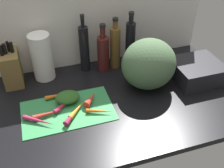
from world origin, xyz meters
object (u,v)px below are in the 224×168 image
(bottle_2, at_px, (115,47))
(winter_squash, at_px, (149,64))
(carrot_2, at_px, (61,95))
(carrot_7, at_px, (100,111))
(carrot_0, at_px, (39,121))
(carrot_1, at_px, (48,114))
(carrot_6, at_px, (67,102))
(carrot_3, at_px, (72,116))
(bottle_0, at_px, (84,48))
(knife_block, at_px, (11,67))
(dish_rack, at_px, (196,71))
(carrot_4, at_px, (77,109))
(bottle_1, at_px, (103,53))
(paper_towel_roll, at_px, (42,57))
(carrot_5, at_px, (91,99))
(bottle_3, at_px, (130,43))
(cutting_board, at_px, (68,110))

(bottle_2, bearing_deg, winter_squash, -65.10)
(carrot_2, height_order, carrot_7, same)
(carrot_0, relative_size, carrot_1, 1.09)
(carrot_6, height_order, carrot_7, carrot_6)
(carrot_3, xyz_separation_m, bottle_0, (0.16, 0.39, 0.12))
(knife_block, height_order, dish_rack, knife_block)
(carrot_4, height_order, bottle_1, bottle_1)
(carrot_6, relative_size, paper_towel_roll, 0.66)
(carrot_0, distance_m, dish_rack, 0.87)
(carrot_7, bearing_deg, carrot_1, 166.81)
(carrot_0, xyz_separation_m, carrot_5, (0.26, 0.07, 0.01))
(carrot_1, xyz_separation_m, carrot_3, (0.10, -0.05, 0.00))
(carrot_1, bearing_deg, bottle_2, 36.30)
(carrot_5, distance_m, winter_squash, 0.35)
(bottle_1, relative_size, bottle_3, 0.87)
(carrot_4, bearing_deg, carrot_6, 119.94)
(carrot_5, bearing_deg, cutting_board, -170.12)
(carrot_5, distance_m, bottle_2, 0.37)
(bottle_3, bearing_deg, bottle_0, 174.60)
(carrot_2, bearing_deg, carrot_7, -49.17)
(winter_squash, xyz_separation_m, bottle_2, (-0.11, 0.23, -0.00))
(paper_towel_roll, bearing_deg, carrot_3, -78.72)
(cutting_board, distance_m, carrot_7, 0.16)
(winter_squash, distance_m, knife_block, 0.73)
(bottle_3, bearing_deg, paper_towel_roll, 178.05)
(carrot_6, distance_m, paper_towel_roll, 0.31)
(carrot_0, bearing_deg, paper_towel_roll, 79.25)
(winter_squash, bearing_deg, carrot_2, 175.94)
(cutting_board, xyz_separation_m, carrot_0, (-0.14, -0.05, 0.02))
(cutting_board, height_order, bottle_2, bottle_2)
(cutting_board, xyz_separation_m, paper_towel_roll, (-0.07, 0.32, 0.13))
(carrot_2, relative_size, carrot_7, 1.29)
(bottle_2, bearing_deg, carrot_1, -143.70)
(carrot_3, height_order, carrot_5, carrot_5)
(carrot_7, relative_size, bottle_1, 0.45)
(carrot_3, relative_size, bottle_2, 0.36)
(carrot_4, distance_m, carrot_6, 0.08)
(bottle_0, bearing_deg, bottle_3, -5.40)
(bottle_1, distance_m, bottle_3, 0.17)
(carrot_6, xyz_separation_m, bottle_0, (0.16, 0.29, 0.12))
(cutting_board, distance_m, winter_squash, 0.47)
(carrot_4, distance_m, bottle_3, 0.52)
(paper_towel_roll, distance_m, dish_rack, 0.85)
(winter_squash, height_order, bottle_3, bottle_3)
(paper_towel_roll, relative_size, bottle_3, 0.80)
(bottle_0, distance_m, bottle_2, 0.18)
(carrot_1, distance_m, paper_towel_roll, 0.35)
(bottle_0, distance_m, dish_rack, 0.63)
(carrot_1, relative_size, carrot_5, 1.38)
(bottle_2, bearing_deg, paper_towel_roll, 177.99)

